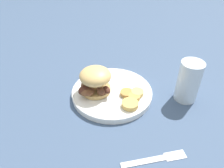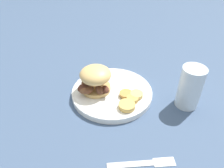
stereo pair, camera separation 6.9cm
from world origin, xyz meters
The scene contains 9 objects.
ground_plane centered at (0.00, 0.00, 0.00)m, with size 4.00×4.00×0.00m, color #3D5170.
dinner_plate centered at (0.00, 0.00, 0.01)m, with size 0.26×0.26×0.02m.
sandwich centered at (0.06, -0.01, 0.06)m, with size 0.12×0.11×0.08m.
potato_round_0 centered at (-0.04, 0.03, 0.03)m, with size 0.04×0.04×0.01m, color #BC8942.
potato_round_1 centered at (-0.07, 0.04, 0.03)m, with size 0.04×0.04×0.01m, color #DBB766.
potato_round_2 centered at (-0.03, 0.08, 0.03)m, with size 0.05×0.05×0.01m, color tan.
potato_round_3 centered at (-0.06, 0.06, 0.03)m, with size 0.04×0.04×0.01m, color tan.
fork centered at (-0.04, 0.26, 0.00)m, with size 0.16×0.03×0.00m.
drinking_glass centered at (-0.22, 0.07, 0.07)m, with size 0.07×0.07×0.13m.
Camera 2 is at (0.06, 0.54, 0.47)m, focal length 35.00 mm.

